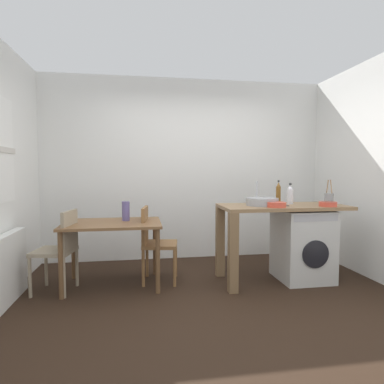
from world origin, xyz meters
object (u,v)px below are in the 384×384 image
Objects in this scene: chair_person_seat at (61,246)px; bottle_tall_green at (278,193)px; bottle_squat_brown at (290,195)px; utensil_crock at (329,198)px; chair_opposite at (154,240)px; mixing_bowl at (277,204)px; washing_machine at (302,245)px; vase at (126,211)px; colander at (328,204)px; dining_table at (112,231)px.

bottle_tall_green is (2.61, 0.21, 0.54)m from chair_person_seat.
bottle_squat_brown is 0.50m from utensil_crock.
chair_opposite is 4.21× the size of mixing_bowl.
washing_machine is at bearing -48.09° from bottle_tall_green.
chair_person_seat is at bearing 179.32° from washing_machine.
bottle_tall_green reaches higher than chair_person_seat.
chair_opposite is 3.92× the size of vase.
vase is at bearing 173.36° from washing_machine.
utensil_crock is at bearing 94.13° from chair_opposite.
colander is at bearing -84.11° from chair_person_seat.
colander is at bearing -48.64° from bottle_tall_green.
mixing_bowl is at bearing 81.71° from chair_opposite.
chair_opposite is at bearing -178.81° from bottle_tall_green.
washing_machine is at bearing 24.60° from mixing_bowl.
utensil_crock reaches higher than dining_table.
chair_person_seat is at bearing -179.66° from utensil_crock.
mixing_bowl is at bearing -135.90° from bottle_squat_brown.
bottle_squat_brown reaches higher than dining_table.
chair_opposite is at bearing 173.41° from washing_machine.
utensil_crock is 1.31× the size of vase.
bottle_tall_green is 1.35× the size of mixing_bowl.
bottle_tall_green reaches higher than chair_opposite.
chair_person_seat is 3.23m from utensil_crock.
chair_opposite is at bearing -6.87° from vase.
colander is at bearing -1.85° from mixing_bowl.
utensil_crock is at bearing 17.37° from mixing_bowl.
utensil_crock reaches higher than chair_opposite.
vase is (0.70, 0.21, 0.35)m from chair_person_seat.
chair_opposite is 2.22m from utensil_crock.
bottle_tall_green is 1.45× the size of colander.
utensil_crock is at bearing -79.00° from chair_person_seat.
vase is (-0.33, 0.04, 0.35)m from chair_opposite.
bottle_squat_brown is (0.09, -0.14, -0.01)m from bottle_tall_green.
chair_person_seat is 0.81m from vase.
utensil_crock is (0.80, 0.25, 0.04)m from mixing_bowl.
mixing_bowl is at bearing -116.16° from bottle_tall_green.
bottle_squat_brown is at bearing 44.10° from mixing_bowl.
vase reaches higher than dining_table.
mixing_bowl reaches higher than chair_opposite.
mixing_bowl is at bearing -10.60° from dining_table.
dining_table is 1.28× the size of washing_machine.
dining_table is at bearing -177.40° from bottle_tall_green.
chair_person_seat is at bearing -178.60° from bottle_squat_brown.
vase is (-1.69, 0.44, -0.10)m from mixing_bowl.
utensil_crock is (0.49, -0.05, -0.05)m from bottle_squat_brown.
colander is 0.87× the size of vase.
chair_person_seat is 1.04m from chair_opposite.
bottle_tall_green is 1.13× the size of bottle_squat_brown.
colander is (0.19, -0.22, 0.52)m from washing_machine.
dining_table is 1.22× the size of chair_person_seat.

